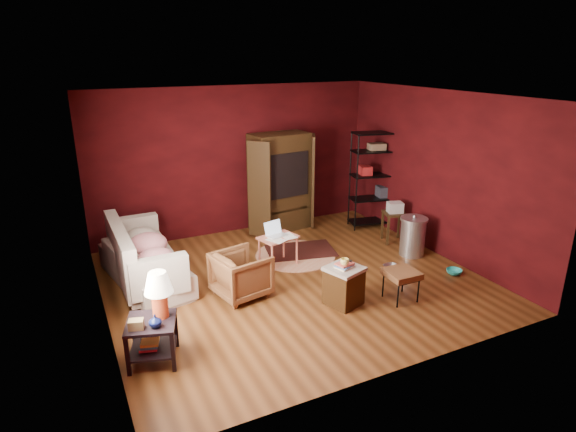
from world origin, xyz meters
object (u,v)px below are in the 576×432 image
sofa (144,259)px  armchair (241,272)px  hamper (344,285)px  laptop_desk (278,240)px  side_table (155,309)px  wire_shelving (375,176)px  tv_armoire (280,181)px

sofa → armchair: bearing=-141.4°
hamper → laptop_desk: (-0.29, 1.57, 0.17)m
sofa → side_table: bearing=163.2°
armchair → wire_shelving: wire_shelving is taller
armchair → wire_shelving: bearing=-76.7°
tv_armoire → wire_shelving: bearing=-27.2°
side_table → laptop_desk: bearing=36.4°
laptop_desk → wire_shelving: (2.55, 0.89, 0.59)m
tv_armoire → armchair: bearing=-133.2°
sofa → hamper: (2.38, -1.88, -0.10)m
side_table → laptop_desk: (2.31, 1.70, -0.18)m
hamper → armchair: bearing=144.2°
armchair → tv_armoire: size_ratio=0.38×
sofa → side_table: side_table is taller
laptop_desk → sofa: bearing=157.6°
sofa → wire_shelving: 4.72m
sofa → wire_shelving: bearing=-93.6°
sofa → hamper: bearing=-139.0°
armchair → tv_armoire: (1.69, 2.26, 0.63)m
armchair → wire_shelving: size_ratio=0.38×
wire_shelving → armchair: bearing=-142.2°
armchair → laptop_desk: 1.15m
sofa → wire_shelving: (4.64, 0.58, 0.66)m
side_table → laptop_desk: side_table is taller
armchair → side_table: size_ratio=0.68×
laptop_desk → tv_armoire: size_ratio=0.39×
sofa → tv_armoire: tv_armoire is taller
sofa → tv_armoire: (2.88, 1.24, 0.60)m
side_table → tv_armoire: (3.09, 3.26, 0.35)m
hamper → sofa: bearing=141.7°
laptop_desk → wire_shelving: wire_shelving is taller
armchair → laptop_desk: bearing=-63.6°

